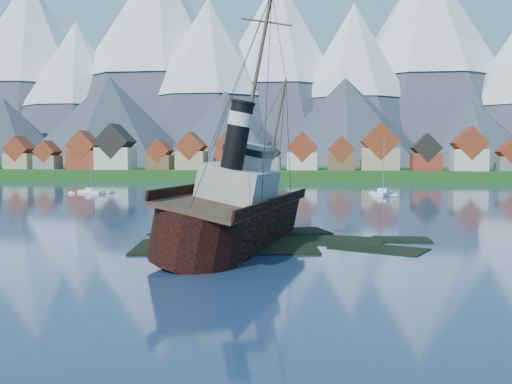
# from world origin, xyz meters

# --- Properties ---
(ground) EXTENTS (1400.00, 1400.00, 0.00)m
(ground) POSITION_xyz_m (0.00, 0.00, 0.00)
(ground) COLOR navy
(ground) RESTS_ON ground
(shoal) EXTENTS (31.71, 21.24, 1.14)m
(shoal) POSITION_xyz_m (1.78, 2.15, -0.35)
(shoal) COLOR black
(shoal) RESTS_ON ground
(shore_bank) EXTENTS (600.00, 80.00, 3.20)m
(shore_bank) POSITION_xyz_m (0.00, 170.00, 0.00)
(shore_bank) COLOR #174A15
(shore_bank) RESTS_ON ground
(seawall) EXTENTS (600.00, 2.50, 2.00)m
(seawall) POSITION_xyz_m (0.00, 132.00, 0.00)
(seawall) COLOR #3F3D38
(seawall) RESTS_ON ground
(town) EXTENTS (250.96, 16.69, 17.30)m
(town) POSITION_xyz_m (-33.12, 152.18, 8.99)
(town) COLOR maroon
(town) RESTS_ON ground
(mountains) EXTENTS (965.00, 340.00, 205.00)m
(mountains) POSITION_xyz_m (-0.79, 481.26, 89.34)
(mountains) COLOR #2D333D
(mountains) RESTS_ON ground
(tugboat_wreck) EXTENTS (7.65, 32.94, 26.10)m
(tugboat_wreck) POSITION_xyz_m (-2.55, 1.35, 3.27)
(tugboat_wreck) COLOR black
(tugboat_wreck) RESTS_ON ground
(sailboat_c) EXTENTS (7.96, 5.89, 10.41)m
(sailboat_c) POSITION_xyz_m (-47.03, 68.03, 0.23)
(sailboat_c) COLOR white
(sailboat_c) RESTS_ON ground
(sailboat_d) EXTENTS (5.43, 9.51, 12.67)m
(sailboat_d) POSITION_xyz_m (19.33, 70.44, 0.29)
(sailboat_d) COLOR white
(sailboat_d) RESTS_ON ground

